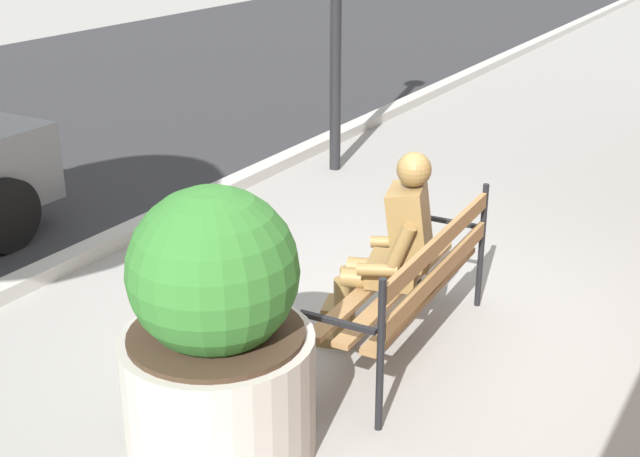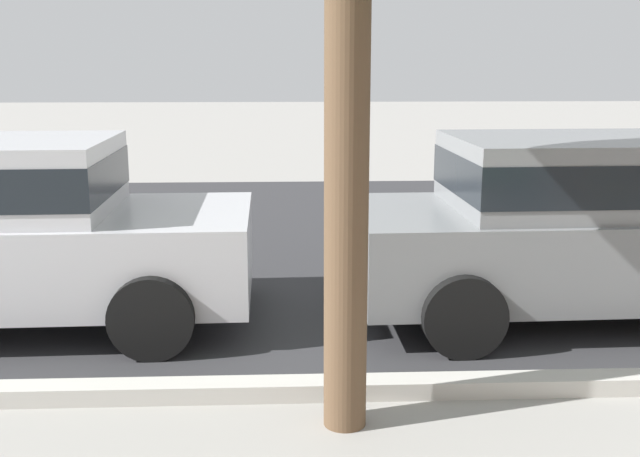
% 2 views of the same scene
% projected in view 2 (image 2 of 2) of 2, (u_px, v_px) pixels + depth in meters
% --- Properties ---
extents(street_surface, '(60.00, 9.00, 0.01)m').
position_uv_depth(street_surface, '(619.00, 234.00, 9.63)').
color(street_surface, '#2D2D30').
rests_on(street_surface, ground).
extents(parked_car_grey, '(4.14, 2.00, 1.56)m').
position_uv_depth(parked_car_grey, '(587.00, 221.00, 6.40)').
color(parked_car_grey, slate).
rests_on(parked_car_grey, ground).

